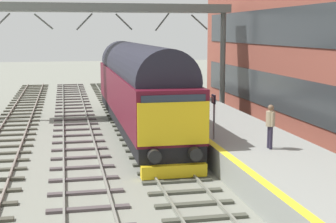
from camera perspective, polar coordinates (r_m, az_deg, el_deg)
ground_plane at (r=22.73m, az=-1.70°, el=-4.47°), size 140.00×140.00×0.00m
track_main at (r=22.72m, az=-1.70°, el=-4.34°), size 2.50×60.00×0.15m
track_adjacent_west at (r=22.40m, az=-9.89°, el=-4.66°), size 2.50×60.00×0.15m
track_adjacent_far_west at (r=22.56m, az=-18.49°, el=-4.90°), size 2.50×60.00×0.15m
station_platform at (r=23.49m, az=6.98°, el=-2.83°), size 4.00×44.00×1.01m
diesel_locomotive at (r=26.51m, az=-3.35°, el=2.90°), size 2.74×17.69×4.68m
platform_number_sign at (r=20.24m, az=5.21°, el=0.22°), size 0.10×0.44×1.81m
waiting_passenger at (r=18.98m, az=11.50°, el=-1.21°), size 0.35×0.51×1.64m
overhead_footbridge at (r=32.12m, az=-7.23°, el=10.94°), size 15.89×2.00×7.00m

